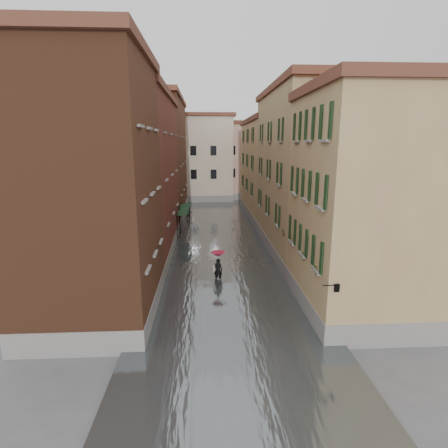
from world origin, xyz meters
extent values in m
plane|color=#555558|center=(0.00, 0.00, 0.00)|extent=(120.00, 120.00, 0.00)
cube|color=#51575A|center=(0.00, 13.00, 0.10)|extent=(10.00, 60.00, 0.20)
cube|color=brown|center=(-7.00, -2.00, 6.50)|extent=(6.00, 8.00, 13.00)
cube|color=maroon|center=(-7.00, 9.00, 6.25)|extent=(6.00, 14.00, 12.50)
cube|color=brown|center=(-7.00, 24.00, 7.00)|extent=(6.00, 16.00, 14.00)
cube|color=#AA7C57|center=(7.00, -2.00, 5.75)|extent=(6.00, 8.00, 11.50)
cube|color=#9C8C5E|center=(7.00, 9.00, 6.50)|extent=(6.00, 14.00, 13.00)
cube|color=#AA7C57|center=(7.00, 24.00, 5.75)|extent=(6.00, 16.00, 11.50)
cube|color=beige|center=(-3.00, 38.00, 6.50)|extent=(12.00, 9.00, 13.00)
cube|color=#CDA290|center=(6.00, 40.00, 6.00)|extent=(10.00, 9.00, 12.00)
cube|color=#16331D|center=(-3.45, 13.72, 2.55)|extent=(1.09, 2.93, 0.31)
cylinder|color=black|center=(-3.95, 12.26, 1.40)|extent=(0.06, 0.06, 2.80)
cylinder|color=black|center=(-3.95, 15.18, 1.40)|extent=(0.06, 0.06, 2.80)
cube|color=#16331D|center=(-3.45, 17.12, 2.55)|extent=(1.09, 2.74, 0.31)
cylinder|color=black|center=(-3.95, 15.76, 1.40)|extent=(0.06, 0.06, 2.80)
cylinder|color=black|center=(-3.95, 18.49, 1.40)|extent=(0.06, 0.06, 2.80)
cylinder|color=black|center=(4.05, -6.00, 3.10)|extent=(0.60, 0.05, 0.05)
cube|color=black|center=(4.35, -6.00, 3.00)|extent=(0.22, 0.22, 0.35)
cube|color=beige|center=(4.35, -6.00, 3.00)|extent=(0.14, 0.14, 0.24)
cube|color=brown|center=(4.12, -4.33, 3.15)|extent=(0.22, 0.85, 0.18)
imported|color=#265926|center=(4.12, -4.33, 3.57)|extent=(0.59, 0.51, 0.66)
cube|color=brown|center=(4.12, -2.19, 3.15)|extent=(0.22, 0.85, 0.18)
imported|color=#265926|center=(4.12, -2.19, 3.57)|extent=(0.59, 0.51, 0.66)
cube|color=brown|center=(4.12, 0.66, 3.15)|extent=(0.22, 0.85, 0.18)
imported|color=#265926|center=(4.12, 0.66, 3.57)|extent=(0.59, 0.51, 0.66)
cube|color=brown|center=(4.12, 2.75, 3.15)|extent=(0.22, 0.85, 0.18)
imported|color=#265926|center=(4.12, 2.75, 3.57)|extent=(0.59, 0.51, 0.66)
imported|color=black|center=(-0.47, 2.23, 0.80)|extent=(0.66, 0.52, 1.61)
cube|color=#C3B1A1|center=(-0.75, 2.28, 0.95)|extent=(0.08, 0.30, 0.38)
cylinder|color=black|center=(-0.47, 2.23, 1.35)|extent=(0.02, 0.02, 1.00)
cone|color=#B10B2C|center=(-0.47, 2.23, 1.92)|extent=(0.96, 0.96, 0.28)
imported|color=black|center=(-3.25, 21.87, 0.83)|extent=(0.98, 0.89, 1.65)
camera|label=1|loc=(-1.24, -19.79, 9.07)|focal=28.00mm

